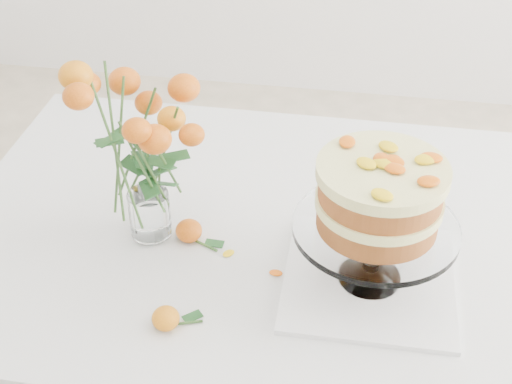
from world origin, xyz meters
TOP-DOWN VIEW (x-y plane):
  - table at (0.00, 0.00)m, footprint 1.43×0.93m
  - napkin at (0.16, -0.13)m, footprint 0.32×0.32m
  - cake_stand at (0.16, -0.13)m, footprint 0.30×0.30m
  - rose_vase at (-0.29, -0.07)m, footprint 0.35×0.35m
  - loose_rose_near at (-0.19, -0.30)m, footprint 0.09×0.05m
  - loose_rose_far at (-0.21, -0.07)m, footprint 0.09×0.06m
  - stray_petal_a at (-0.12, -0.10)m, footprint 0.03×0.02m
  - stray_petal_b at (-0.02, -0.14)m, footprint 0.03×0.02m
  - stray_petal_c at (0.02, -0.18)m, footprint 0.03×0.02m
  - stray_petal_d at (-0.26, -0.05)m, footprint 0.03×0.02m

SIDE VIEW (x-z plane):
  - table at x=0.00m, z-range 0.30..1.05m
  - stray_petal_a at x=-0.12m, z-range 0.76..0.76m
  - stray_petal_b at x=-0.02m, z-range 0.76..0.76m
  - stray_petal_c at x=0.02m, z-range 0.76..0.76m
  - stray_petal_d at x=-0.26m, z-range 0.76..0.76m
  - napkin at x=0.16m, z-range 0.76..0.77m
  - loose_rose_near at x=-0.19m, z-range 0.76..0.80m
  - loose_rose_far at x=-0.21m, z-range 0.76..0.80m
  - cake_stand at x=0.16m, z-range 0.81..1.08m
  - rose_vase at x=-0.29m, z-range 0.79..1.20m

